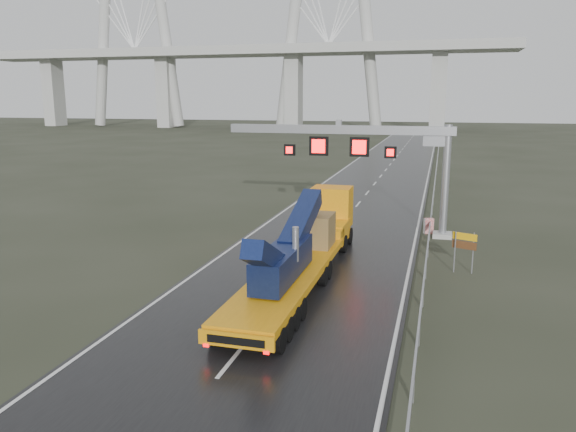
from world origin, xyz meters
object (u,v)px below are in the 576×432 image
(exit_sign_pair, at_px, (464,245))
(striped_barrier, at_px, (429,226))
(sign_gantry, at_px, (370,148))
(heavy_haul_truck, at_px, (308,242))

(exit_sign_pair, bearing_deg, striped_barrier, 123.93)
(exit_sign_pair, xyz_separation_m, striped_barrier, (-1.93, 8.38, -0.99))
(sign_gantry, xyz_separation_m, heavy_haul_truck, (-1.89, -9.50, -3.98))
(heavy_haul_truck, xyz_separation_m, exit_sign_pair, (7.72, 2.02, -0.14))
(sign_gantry, relative_size, striped_barrier, 14.69)
(sign_gantry, xyz_separation_m, striped_barrier, (3.90, 0.91, -5.11))
(sign_gantry, distance_m, heavy_haul_truck, 10.47)
(sign_gantry, bearing_deg, exit_sign_pair, -52.07)
(striped_barrier, bearing_deg, heavy_haul_truck, -141.93)
(heavy_haul_truck, bearing_deg, striped_barrier, 60.97)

